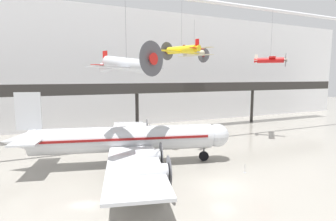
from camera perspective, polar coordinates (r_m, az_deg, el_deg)
ground_plane at (r=29.06m, az=11.96°, el=-15.84°), size 260.00×260.00×0.00m
hangar_back_wall at (r=62.79m, az=-9.40°, el=9.08°), size 140.00×3.00×26.78m
mezzanine_walkway at (r=53.04m, az=-6.50°, el=4.15°), size 110.00×3.20×10.13m
airliner_silver_main at (r=34.13m, az=-9.54°, el=-6.25°), size 28.14×32.54×9.57m
suspended_plane_yellow_lowwing at (r=40.50m, az=2.96°, el=13.04°), size 7.87×6.84×9.13m
suspended_plane_silver_racer at (r=28.93m, az=-9.05°, el=9.89°), size 9.42×8.37×11.58m
suspended_plane_cream_biplane at (r=56.49m, az=5.71°, el=12.36°), size 7.47×8.70×8.66m
suspended_plane_red_highwing at (r=51.42m, az=21.41°, el=10.21°), size 5.76×5.77×9.92m
stanchion_barrier at (r=33.31m, az=16.38°, el=-12.32°), size 0.36×0.36×1.08m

